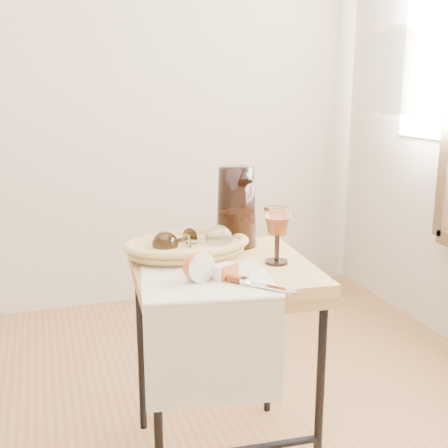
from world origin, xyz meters
name	(u,v)px	position (x,y,z in m)	size (l,w,h in m)	color
wall_back	(13,38)	(0.00, 1.80, 1.35)	(3.60, 0.00, 2.70)	#C0B29A
side_table	(222,365)	(0.55, 0.36, 0.32)	(0.50, 0.50, 0.64)	olive
tea_towel	(207,280)	(0.47, 0.23, 0.64)	(0.34, 0.30, 0.01)	white
bread_basket	(187,249)	(0.47, 0.44, 0.66)	(0.33, 0.23, 0.05)	#B48E46
goblet_lying_a	(176,241)	(0.44, 0.46, 0.69)	(0.12, 0.08, 0.08)	#332112
goblet_lying_b	(205,241)	(0.52, 0.42, 0.69)	(0.14, 0.08, 0.08)	white
pitcher	(236,207)	(0.65, 0.53, 0.76)	(0.17, 0.25, 0.29)	black
wine_goblet	(277,235)	(0.70, 0.31, 0.72)	(0.08, 0.08, 0.16)	white
apple_half	(197,266)	(0.44, 0.23, 0.68)	(0.08, 0.04, 0.08)	red
apple_wedge	(223,271)	(0.51, 0.22, 0.66)	(0.06, 0.03, 0.04)	white
table_knife	(248,281)	(0.55, 0.15, 0.65)	(0.24, 0.02, 0.02)	silver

